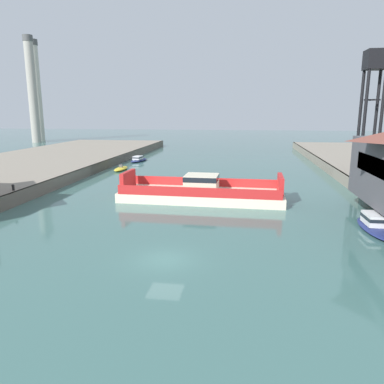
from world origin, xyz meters
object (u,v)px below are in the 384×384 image
at_px(crane_tower, 374,82).
at_px(moored_boat_near_right, 139,159).
at_px(smokestack_distant_b, 36,89).
at_px(moored_boat_near_left, 121,169).
at_px(chain_ferry, 201,192).
at_px(smokestack_distant_a, 32,87).
at_px(moored_boat_mid_left, 376,224).

bearing_deg(crane_tower, moored_boat_near_right, 153.20).
bearing_deg(crane_tower, smokestack_distant_b, 142.60).
bearing_deg(moored_boat_near_left, chain_ferry, -50.67).
xyz_separation_m(smokestack_distant_a, smokestack_distant_b, (-2.27, 6.14, -0.10)).
relative_size(chain_ferry, moored_boat_near_right, 2.74).
bearing_deg(moored_boat_near_right, moored_boat_mid_left, -51.19).
bearing_deg(chain_ferry, moored_boat_near_left, 129.33).
bearing_deg(crane_tower, moored_boat_near_left, 168.78).
xyz_separation_m(chain_ferry, moored_boat_near_left, (-17.49, 21.34, -0.71)).
distance_m(crane_tower, smokestack_distant_a, 111.49).
height_order(moored_boat_near_left, smokestack_distant_b, smokestack_distant_b).
bearing_deg(crane_tower, smokestack_distant_a, 144.40).
xyz_separation_m(moored_boat_near_left, crane_tower, (40.25, -7.98, 14.36)).
height_order(chain_ferry, moored_boat_near_left, chain_ferry).
xyz_separation_m(moored_boat_near_left, smokestack_distant_a, (-50.33, 56.87, 18.60)).
distance_m(chain_ferry, moored_boat_near_left, 27.60).
height_order(moored_boat_near_right, smokestack_distant_a, smokestack_distant_a).
distance_m(crane_tower, smokestack_distant_b, 116.96).
distance_m(moored_boat_near_right, moored_boat_mid_left, 55.45).
relative_size(chain_ferry, crane_tower, 1.15).
distance_m(moored_boat_near_left, smokestack_distant_b, 84.14).
height_order(moored_boat_mid_left, smokestack_distant_a, smokestack_distant_a).
relative_size(chain_ferry, smokestack_distant_b, 0.56).
bearing_deg(moored_boat_mid_left, smokestack_distant_a, 134.08).
xyz_separation_m(moored_boat_near_right, crane_tower, (40.51, -20.47, 14.20)).
bearing_deg(smokestack_distant_b, smokestack_distant_a, -69.74).
relative_size(moored_boat_near_right, smokestack_distant_a, 0.20).
xyz_separation_m(crane_tower, smokestack_distant_b, (-92.85, 70.99, 4.14)).
xyz_separation_m(crane_tower, smokestack_distant_a, (-90.58, 64.85, 4.24)).
bearing_deg(moored_boat_near_left, smokestack_distant_b, 129.85).
height_order(chain_ferry, crane_tower, crane_tower).
bearing_deg(crane_tower, chain_ferry, -149.59).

